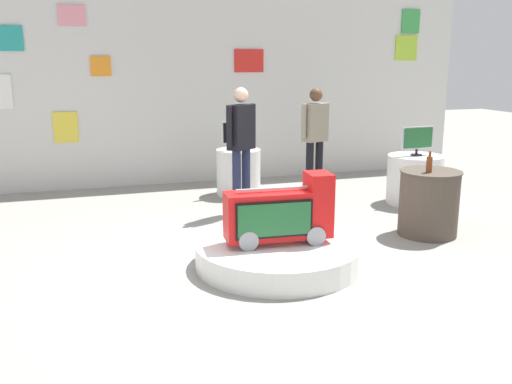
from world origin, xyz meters
The scene contains 12 objects.
ground_plane centered at (0.00, 0.00, 0.00)m, with size 30.00×30.00×0.00m, color gray.
back_wall_display centered at (0.00, 4.29, 1.66)m, with size 10.74×0.13×3.31m.
main_display_pedestal centered at (0.30, -0.10, 0.13)m, with size 1.73×1.73×0.25m, color white.
novelty_firetruck_tv centered at (0.33, -0.11, 0.55)m, with size 1.13×0.44×0.73m.
display_pedestal_left_rear centered at (3.14, 1.77, 0.36)m, with size 0.82×0.82×0.73m, color white.
tv_on_left_rear centered at (3.14, 1.77, 0.97)m, with size 0.53×0.17×0.43m.
display_pedestal_center_rear centered at (0.78, 3.10, 0.36)m, with size 0.70×0.70×0.73m, color white.
tv_on_center_rear centered at (0.77, 3.09, 0.98)m, with size 0.55×0.19×0.45m.
side_table_round centered at (2.43, 0.37, 0.41)m, with size 0.74×0.74×0.80m.
bottle_on_side_table centered at (2.34, 0.29, 0.91)m, with size 0.07×0.07×0.25m.
shopper_browsing_near_truck centered at (1.90, 2.68, 0.99)m, with size 0.53×0.32×1.68m.
shopper_browsing_rear centered at (0.50, 1.97, 1.03)m, with size 0.48×0.38×1.75m.
Camera 1 is at (-1.59, -5.37, 2.13)m, focal length 39.58 mm.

